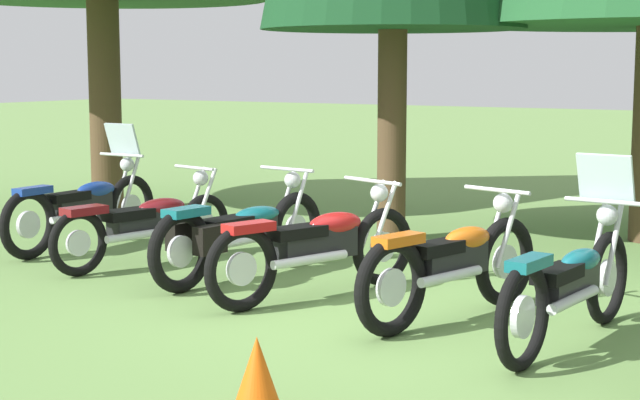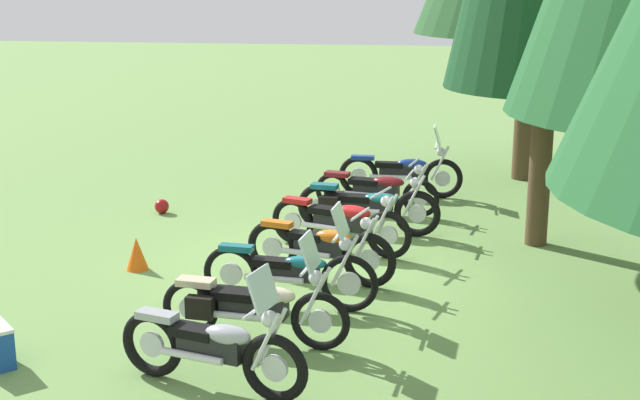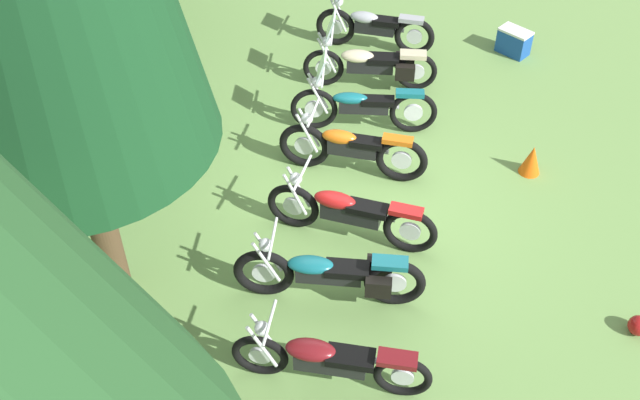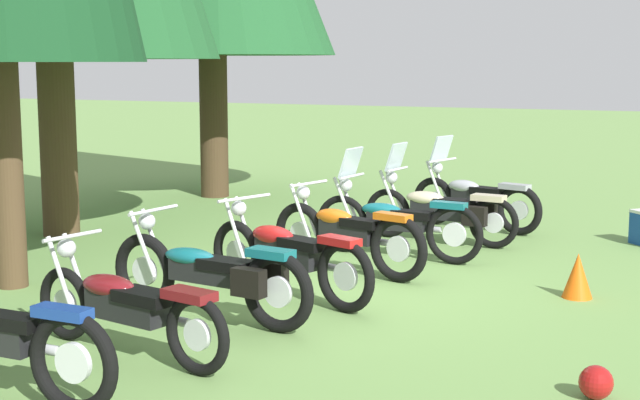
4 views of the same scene
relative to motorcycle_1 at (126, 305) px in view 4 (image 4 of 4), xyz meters
The scene contains 10 objects.
ground_plane 3.04m from the motorcycle_1, ahead, with size 80.00×80.00×0.00m, color #6B934C.
motorcycle_1 is the anchor object (origin of this frame).
motorcycle_2 1.25m from the motorcycle_1, ahead, with size 0.79×2.40×1.04m.
motorcycle_3 2.35m from the motorcycle_1, ahead, with size 1.02×2.27×1.02m.
motorcycle_4 3.71m from the motorcycle_1, ahead, with size 0.83×2.19×1.04m.
motorcycle_5 4.77m from the motorcycle_1, ahead, with size 0.63×2.32×1.39m.
motorcycle_6 5.98m from the motorcycle_1, ahead, with size 0.72×2.27×1.36m.
motorcycle_7 7.20m from the motorcycle_1, ahead, with size 0.87×2.13×1.37m.
traffic_cone 4.80m from the motorcycle_1, 41.57° to the right, with size 0.32×0.32×0.48m, color #EA590F.
dropped_helmet 3.85m from the motorcycle_1, 81.30° to the right, with size 0.26×0.26×0.26m, color maroon.
Camera 4 is at (-9.24, -4.13, 2.48)m, focal length 52.11 mm.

